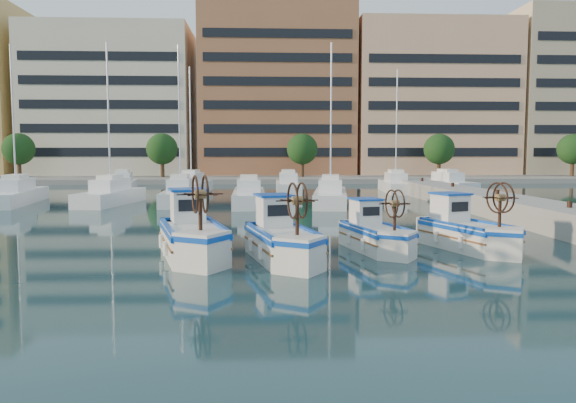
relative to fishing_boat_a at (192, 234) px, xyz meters
The scene contains 8 objects.
ground 4.00m from the fishing_boat_a, 13.59° to the right, with size 300.00×300.00×0.00m, color #1B3E46.
quay 18.23m from the fishing_boat_a, 22.86° to the left, with size 3.00×60.00×1.20m, color gray.
waterfront 66.23m from the fishing_boat_a, 78.51° to the left, with size 180.00×40.00×25.60m.
yacht_marina 26.65m from the fishing_boat_a, 88.46° to the left, with size 39.60×23.56×11.50m.
fishing_boat_a is the anchor object (origin of this frame).
fishing_boat_b 3.28m from the fishing_boat_a, 13.08° to the right, with size 2.76×4.66×2.82m.
fishing_boat_c 6.91m from the fishing_boat_a, ahead, with size 2.39×4.06×2.46m.
fishing_boat_d 10.48m from the fishing_boat_a, ahead, with size 2.95×4.47×2.71m.
Camera 1 is at (-1.29, -19.25, 3.75)m, focal length 35.00 mm.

